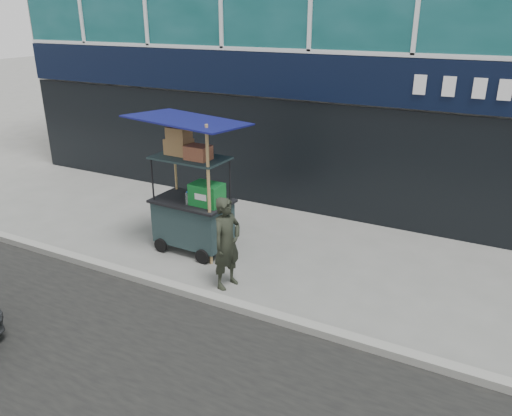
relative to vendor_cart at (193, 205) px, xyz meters
The scene contains 4 objects.
ground 1.82m from the vendor_cart, 48.77° to the right, with size 80.00×80.00×0.00m, color #63635E.
curb 1.93m from the vendor_cart, 53.10° to the right, with size 80.00×0.18×0.12m, color gray.
vendor_cart is the anchor object (origin of this frame).
vendor_man 1.49m from the vendor_cart, 34.97° to the right, with size 0.55×0.36×1.51m, color black.
Camera 1 is at (3.85, -5.69, 4.12)m, focal length 35.00 mm.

